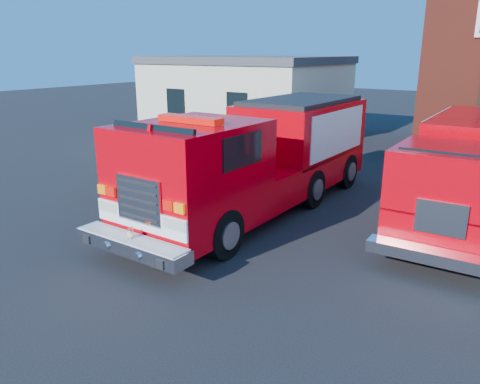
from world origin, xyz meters
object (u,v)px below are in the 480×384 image
Objects in this scene: pickup_truck at (189,160)px; fire_engine at (261,156)px; side_building at (247,94)px; secondary_truck at (471,168)px.

fire_engine is at bearing -13.88° from pickup_truck.
side_building is 1.18× the size of secondary_truck.
side_building is 1.65× the size of pickup_truck.
fire_engine is at bearing -155.76° from secondary_truck.
fire_engine is 3.66m from pickup_truck.
pickup_truck is at bearing -67.01° from side_building.
pickup_truck is (4.63, -10.90, -1.28)m from side_building.
pickup_truck is 0.71× the size of secondary_truck.
secondary_truck reaches higher than pickup_truck.
side_building is 0.99× the size of fire_engine.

